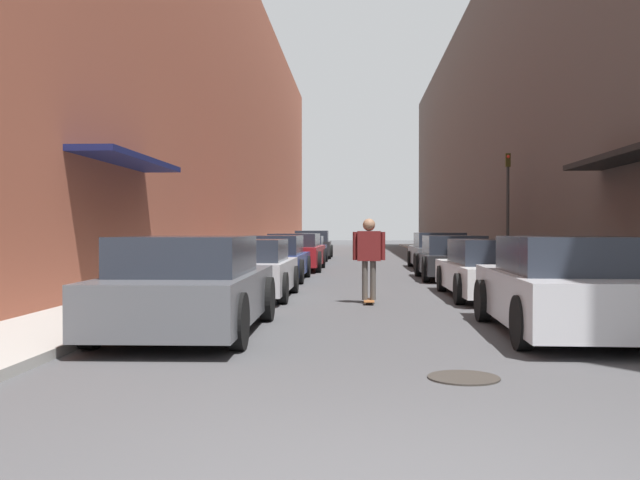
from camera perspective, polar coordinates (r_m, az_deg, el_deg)
ground at (r=28.92m, az=3.55°, el=-2.05°), size 138.82×138.82×0.00m
curb_strip_left at (r=35.48m, az=-3.94°, el=-1.42°), size 1.80×63.10×0.12m
curb_strip_right at (r=35.55m, az=10.82°, el=-1.43°), size 1.80×63.10×0.12m
building_row_left at (r=36.33m, az=-8.56°, el=9.48°), size 4.90×63.10×13.85m
building_row_right at (r=36.39m, az=15.43°, el=8.87°), size 4.90×63.10×13.12m
parked_car_left_0 at (r=10.08m, az=-10.38°, el=-3.69°), size 1.98×4.49×1.36m
parked_car_left_1 at (r=15.18m, az=-5.99°, el=-2.37°), size 2.02×3.94×1.24m
parked_car_left_2 at (r=20.35m, az=-3.85°, el=-1.52°), size 1.98×4.38×1.28m
parked_car_left_3 at (r=25.54m, az=-1.98°, el=-0.97°), size 2.00×4.82×1.31m
parked_car_left_4 at (r=30.92m, az=-1.21°, el=-0.79°), size 1.87×3.96×1.17m
parked_car_left_5 at (r=36.45m, az=-0.62°, el=-0.40°), size 2.00×4.05×1.41m
parked_car_right_0 at (r=10.37m, az=19.25°, el=-3.61°), size 2.02×4.38×1.36m
parked_car_right_1 at (r=15.56m, az=13.53°, el=-2.34°), size 1.90×4.73×1.25m
parked_car_right_2 at (r=21.12m, az=10.60°, el=-1.44°), size 1.99×4.03×1.28m
parked_car_right_3 at (r=26.74m, az=9.46°, el=-0.92°), size 2.04×4.66×1.34m
skateboarder at (r=13.97m, az=3.94°, el=-0.92°), size 0.64×0.78×1.67m
manhole_cover at (r=7.18m, az=11.42°, el=-10.74°), size 0.70×0.70×0.02m
traffic_light at (r=24.70m, az=14.79°, el=3.22°), size 0.16×0.22×3.89m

